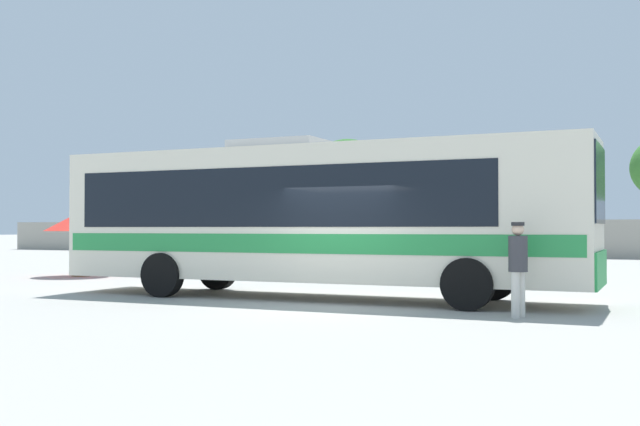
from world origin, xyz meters
The scene contains 10 objects.
ground_plane centered at (0.00, 10.00, 0.00)m, with size 300.00×300.00×0.00m, color #A3A099.
perimeter_wall centered at (0.00, 29.19, 1.04)m, with size 80.00×0.30×2.09m, color #9E998C.
coach_bus_cream_green centered at (-1.27, 1.82, 1.97)m, with size 12.51×2.92×3.70m.
attendant_by_bus_door centered at (3.86, -0.03, 0.99)m, with size 0.46×0.46×1.73m.
vendor_umbrella_near_gate_red centered at (-11.75, 5.63, 1.84)m, with size 2.47×2.47×2.21m.
parked_car_leftmost_silver centered at (-9.58, 25.14, 0.79)m, with size 4.22×2.17×1.50m.
parked_car_second_maroon centered at (-3.96, 25.34, 0.78)m, with size 4.14×2.12×1.48m.
utility_pole_far centered at (-15.47, 33.16, 3.84)m, with size 1.80×0.24×7.32m.
roadside_tree_left centered at (-13.76, 32.79, 5.38)m, with size 5.22×5.22×7.61m.
roadside_tree_midleft centered at (-5.35, 34.69, 4.13)m, with size 5.42×5.42×6.44m.
Camera 1 is at (6.59, -14.08, 1.62)m, focal length 42.85 mm.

